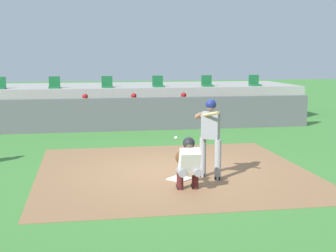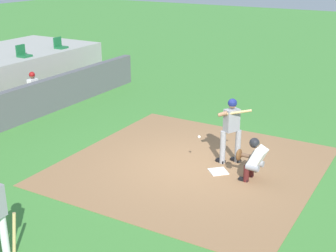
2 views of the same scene
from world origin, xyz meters
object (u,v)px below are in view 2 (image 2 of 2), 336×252
batter_at_plate (231,127)px  stadium_seat_5 (60,45)px  stadium_seat_4 (23,53)px  dugout_player_2 (36,89)px  catcher_crouched (253,158)px  home_plate (218,171)px

batter_at_plate → stadium_seat_5: stadium_seat_5 is taller
stadium_seat_4 → stadium_seat_5: bearing=0.0°
dugout_player_2 → catcher_crouched: bearing=-101.3°
stadium_seat_5 → dugout_player_2: bearing=-150.6°
stadium_seat_4 → stadium_seat_5: (2.17, 0.00, 0.00)m
home_plate → stadium_seat_4: stadium_seat_4 is taller
home_plate → stadium_seat_4: bearing=72.3°
dugout_player_2 → stadium_seat_4: stadium_seat_4 is taller
home_plate → dugout_player_2: (1.81, 8.14, 0.65)m
catcher_crouched → dugout_player_2: size_ratio=1.43×
dugout_player_2 → batter_at_plate: bearing=-97.8°
stadium_seat_5 → catcher_crouched: bearing=-116.0°
batter_at_plate → catcher_crouched: (-0.69, -0.89, -0.43)m
dugout_player_2 → stadium_seat_5: size_ratio=2.71×
dugout_player_2 → stadium_seat_5: (3.61, 2.03, 0.86)m
batter_at_plate → dugout_player_2: bearing=82.2°
home_plate → batter_at_plate: size_ratio=0.24×
batter_at_plate → stadium_seat_4: (2.56, 10.19, 0.50)m
stadium_seat_4 → home_plate: bearing=-107.7°
home_plate → batter_at_plate: 1.23m
catcher_crouched → stadium_seat_5: stadium_seat_5 is taller
batter_at_plate → stadium_seat_5: bearing=65.1°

